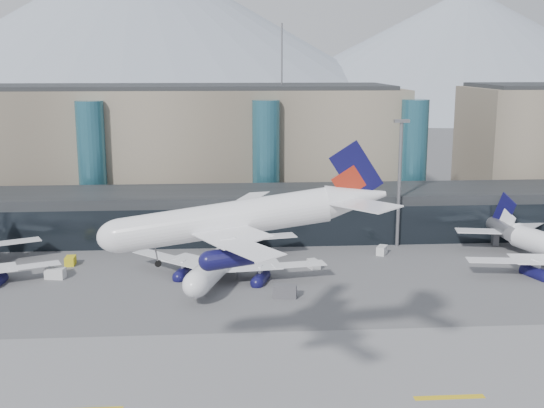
{
  "coord_description": "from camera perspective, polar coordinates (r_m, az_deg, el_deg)",
  "views": [
    {
      "loc": [
        -4.66,
        -83.3,
        36.82
      ],
      "look_at": [
        3.46,
        32.0,
        12.47
      ],
      "focal_mm": 45.0,
      "sensor_mm": 36.0,
      "label": 1
    }
  ],
  "objects": [
    {
      "name": "ground",
      "position": [
        91.2,
        -0.77,
        -11.92
      ],
      "size": [
        900.0,
        900.0,
        0.0
      ],
      "primitive_type": "plane",
      "color": "#515154",
      "rests_on": "ground"
    },
    {
      "name": "runway_strip",
      "position": [
        77.73,
        -0.12,
        -16.37
      ],
      "size": [
        400.0,
        40.0,
        0.04
      ],
      "primitive_type": "cube",
      "color": "slate",
      "rests_on": "ground"
    },
    {
      "name": "runway_markings",
      "position": [
        77.71,
        -0.12,
        -16.35
      ],
      "size": [
        128.0,
        1.0,
        0.02
      ],
      "color": "gold",
      "rests_on": "ground"
    },
    {
      "name": "concourse",
      "position": [
        144.66,
        -2.09,
        -0.83
      ],
      "size": [
        170.0,
        27.0,
        10.0
      ],
      "color": "black",
      "rests_on": "ground"
    },
    {
      "name": "terminal_main",
      "position": [
        175.8,
        -10.68,
        4.7
      ],
      "size": [
        130.0,
        30.0,
        31.0
      ],
      "color": "gray",
      "rests_on": "ground"
    },
    {
      "name": "teal_towers",
      "position": [
        159.29,
        -7.72,
        3.55
      ],
      "size": [
        116.4,
        19.4,
        46.0
      ],
      "color": "#286072",
      "rests_on": "ground"
    },
    {
      "name": "mountain_ridge",
      "position": [
        463.85,
        -1.51,
        12.99
      ],
      "size": [
        910.0,
        400.0,
        110.0
      ],
      "color": "gray",
      "rests_on": "ground"
    },
    {
      "name": "lightmast_mid",
      "position": [
        137.64,
        10.62,
        2.32
      ],
      "size": [
        3.0,
        1.2,
        25.6
      ],
      "color": "slate",
      "rests_on": "ground"
    },
    {
      "name": "hero_jet",
      "position": [
        71.67,
        -1.55,
        -0.34
      ],
      "size": [
        31.14,
        32.22,
        10.37
      ],
      "rotation": [
        0.0,
        -0.14,
        -0.01
      ],
      "color": "white",
      "rests_on": "ground"
    },
    {
      "name": "jet_parked_mid",
      "position": [
        120.17,
        -3.78,
        -3.72
      ],
      "size": [
        35.58,
        37.28,
        11.97
      ],
      "rotation": [
        0.0,
        0.0,
        1.28
      ],
      "color": "white",
      "rests_on": "ground"
    },
    {
      "name": "veh_a",
      "position": [
        123.77,
        -17.68,
        -5.55
      ],
      "size": [
        3.55,
        2.37,
        1.85
      ],
      "primitive_type": "cube",
      "rotation": [
        0.0,
        0.0,
        -0.16
      ],
      "color": "silver",
      "rests_on": "ground"
    },
    {
      "name": "veh_b",
      "position": [
        130.95,
        -16.52,
        -4.58
      ],
      "size": [
        1.75,
        2.8,
        1.6
      ],
      "primitive_type": "cube",
      "rotation": [
        0.0,
        0.0,
        1.59
      ],
      "color": "gold",
      "rests_on": "ground"
    },
    {
      "name": "veh_c",
      "position": [
        108.89,
        1.1,
        -7.31
      ],
      "size": [
        3.93,
        2.54,
        2.03
      ],
      "primitive_type": "cube",
      "rotation": [
        0.0,
        0.0,
        -0.18
      ],
      "color": "#4C4B51",
      "rests_on": "ground"
    },
    {
      "name": "veh_d",
      "position": [
        134.0,
        9.18,
        -3.84
      ],
      "size": [
        2.72,
        3.3,
        1.66
      ],
      "primitive_type": "cube",
      "rotation": [
        0.0,
        0.0,
        1.09
      ],
      "color": "silver",
      "rests_on": "ground"
    },
    {
      "name": "veh_g",
      "position": [
        123.79,
        3.51,
        -5.05
      ],
      "size": [
        2.34,
        3.06,
        1.58
      ],
      "primitive_type": "cube",
      "rotation": [
        0.0,
        0.0,
        -1.25
      ],
      "color": "silver",
      "rests_on": "ground"
    }
  ]
}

